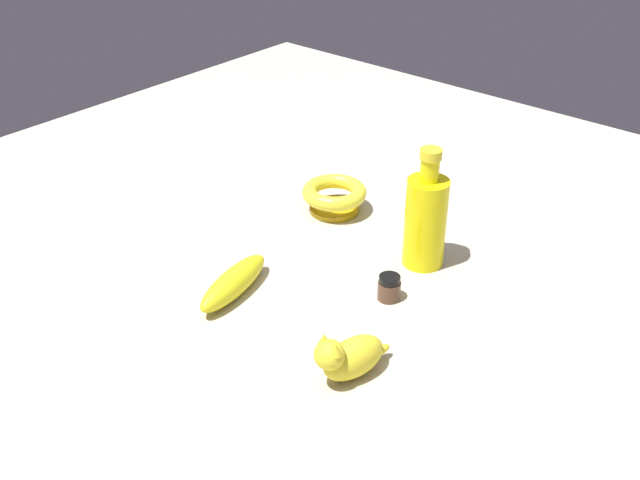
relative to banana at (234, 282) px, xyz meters
The scene contains 6 objects.
ground 0.15m from the banana, 141.51° to the left, with size 2.00×2.00×0.00m, color #BCB29E.
banana is the anchor object (origin of this frame).
cat_figurine 0.28m from the banana, 82.31° to the left, with size 0.14×0.07×0.09m.
bowl 0.34m from the banana, behind, with size 0.13×0.13×0.06m.
bottle_tall 0.35m from the banana, 147.11° to the left, with size 0.07×0.07×0.22m.
nail_polish_jar 0.26m from the banana, 127.66° to the left, with size 0.04×0.04×0.04m.
Camera 1 is at (0.83, 0.71, 0.75)m, focal length 42.85 mm.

